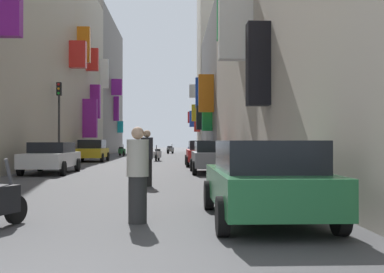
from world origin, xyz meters
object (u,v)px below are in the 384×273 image
parked_car_green (265,179)px  pedestrian_crossing (147,158)px  parked_car_grey (213,156)px  pedestrian_near_left (138,149)px  parked_car_yellow (92,150)px  parked_car_red (203,153)px  scooter_white (157,154)px  traffic_light_near_corner (59,110)px  parked_car_blue (200,149)px  parked_car_white (51,157)px  pedestrian_near_right (138,175)px  scooter_green (122,151)px  scooter_silver (170,150)px  scooter_orange (140,160)px

parked_car_green → pedestrian_crossing: pedestrian_crossing is taller
parked_car_grey → pedestrian_near_left: bearing=107.4°
parked_car_green → parked_car_yellow: parked_car_yellow is taller
parked_car_red → parked_car_green: 18.52m
parked_car_yellow → pedestrian_near_left: size_ratio=2.45×
scooter_white → traffic_light_near_corner: bearing=-128.6°
parked_car_grey → traffic_light_near_corner: (-8.23, 6.07, 2.45)m
parked_car_blue → parked_car_white: size_ratio=0.95×
scooter_white → pedestrian_near_left: 1.86m
scooter_white → pedestrian_near_right: (0.54, -25.54, 0.37)m
parked_car_green → pedestrian_near_left: size_ratio=2.56×
scooter_green → traffic_light_near_corner: bearing=-94.8°
scooter_silver → pedestrian_crossing: 38.44m
scooter_orange → parked_car_yellow: bearing=114.0°
scooter_orange → pedestrian_crossing: pedestrian_crossing is taller
parked_car_grey → scooter_orange: size_ratio=2.11×
traffic_light_near_corner → pedestrian_near_left: bearing=63.5°
parked_car_grey → traffic_light_near_corner: size_ratio=0.86×
parked_car_white → parked_car_green: 14.54m
scooter_green → pedestrian_crossing: (4.11, -30.46, 0.42)m
scooter_white → scooter_green: 12.19m
pedestrian_near_right → pedestrian_crossing: bearing=91.9°
parked_car_yellow → scooter_orange: parked_car_yellow is taller
scooter_green → traffic_light_near_corner: traffic_light_near_corner is taller
parked_car_grey → scooter_silver: parked_car_grey is taller
scooter_white → scooter_silver: 19.58m
parked_car_grey → parked_car_yellow: parked_car_yellow is taller
parked_car_white → parked_car_grey: bearing=-0.5°
scooter_silver → pedestrian_crossing: pedestrian_crossing is taller
pedestrian_crossing → scooter_green: bearing=97.7°
scooter_white → scooter_silver: size_ratio=1.08×
parked_car_red → parked_car_green: bearing=-90.2°
parked_car_white → parked_car_red: size_ratio=1.08×
parked_car_red → pedestrian_near_left: bearing=118.2°
parked_car_red → parked_car_grey: bearing=-89.4°
parked_car_white → pedestrian_crossing: size_ratio=2.49×
parked_car_blue → pedestrian_crossing: pedestrian_crossing is taller
parked_car_yellow → parked_car_white: bearing=-88.6°
scooter_green → pedestrian_near_right: (4.33, -37.13, 0.37)m
parked_car_white → parked_car_yellow: 12.10m
parked_car_green → pedestrian_near_right: 2.24m
parked_car_green → scooter_silver: bearing=92.6°
traffic_light_near_corner → parked_car_blue: bearing=50.2°
scooter_green → traffic_light_near_corner: size_ratio=0.40×
parked_car_white → scooter_white: 13.36m
pedestrian_near_right → traffic_light_near_corner: (-5.87, 18.87, 2.37)m
scooter_silver → pedestrian_crossing: size_ratio=1.01×
pedestrian_near_left → pedestrian_crossing: bearing=-84.9°
parked_car_white → pedestrian_near_left: pedestrian_near_left is taller
pedestrian_near_right → traffic_light_near_corner: traffic_light_near_corner is taller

